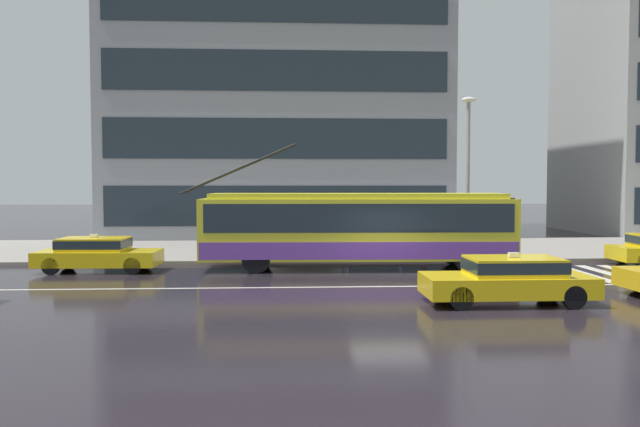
{
  "coord_description": "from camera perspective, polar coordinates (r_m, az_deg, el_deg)",
  "views": [
    {
      "loc": [
        -3.42,
        -20.63,
        3.25
      ],
      "look_at": [
        -2.16,
        3.11,
        2.12
      ],
      "focal_mm": 34.93,
      "sensor_mm": 36.0,
      "label": 1
    }
  ],
  "objects": [
    {
      "name": "ground_plane",
      "position": [
        21.16,
        6.34,
        -6.13
      ],
      "size": [
        160.0,
        160.0,
        0.0
      ],
      "primitive_type": "plane",
      "color": "#262027"
    },
    {
      "name": "sidewalk_slab",
      "position": [
        30.56,
        3.41,
        -3.26
      ],
      "size": [
        80.0,
        10.0,
        0.14
      ],
      "primitive_type": "cube",
      "color": "gray",
      "rests_on": "ground_plane"
    },
    {
      "name": "crosswalk_stripe_edge_near",
      "position": [
        24.25,
        21.09,
        -5.16
      ],
      "size": [
        0.44,
        4.4,
        0.01
      ],
      "primitive_type": "cube",
      "color": "beige",
      "rests_on": "ground_plane"
    },
    {
      "name": "crosswalk_stripe_inner_a",
      "position": [
        24.63,
        23.01,
        -5.07
      ],
      "size": [
        0.44,
        4.4,
        0.01
      ],
      "primitive_type": "cube",
      "color": "beige",
      "rests_on": "ground_plane"
    },
    {
      "name": "crosswalk_stripe_center",
      "position": [
        25.04,
        24.87,
        -4.98
      ],
      "size": [
        0.44,
        4.4,
        0.01
      ],
      "primitive_type": "cube",
      "color": "beige",
      "rests_on": "ground_plane"
    },
    {
      "name": "crosswalk_stripe_inner_b",
      "position": [
        25.47,
        26.66,
        -4.89
      ],
      "size": [
        0.44,
        4.4,
        0.01
      ],
      "primitive_type": "cube",
      "color": "beige",
      "rests_on": "ground_plane"
    },
    {
      "name": "lane_centre_line",
      "position": [
        19.99,
        6.91,
        -6.65
      ],
      "size": [
        72.0,
        0.14,
        0.01
      ],
      "primitive_type": "cube",
      "color": "silver",
      "rests_on": "ground_plane"
    },
    {
      "name": "trolleybus",
      "position": [
        23.81,
        3.44,
        -1.27
      ],
      "size": [
        12.6,
        2.83,
        4.77
      ],
      "color": "yellow",
      "rests_on": "ground_plane"
    },
    {
      "name": "taxi_queued_behind_bus",
      "position": [
        24.54,
        -19.75,
        -3.4
      ],
      "size": [
        4.47,
        1.93,
        1.39
      ],
      "color": "yellow",
      "rests_on": "ground_plane"
    },
    {
      "name": "taxi_oncoming_near",
      "position": [
        17.71,
        16.96,
        -5.66
      ],
      "size": [
        4.52,
        1.84,
        1.39
      ],
      "color": "yellow",
      "rests_on": "ground_plane"
    },
    {
      "name": "bus_shelter",
      "position": [
        27.19,
        -1.65,
        0.26
      ],
      "size": [
        4.11,
        1.51,
        2.66
      ],
      "color": "gray",
      "rests_on": "sidewalk_slab"
    },
    {
      "name": "pedestrian_at_shelter",
      "position": [
        26.74,
        12.28,
        -1.97
      ],
      "size": [
        0.49,
        0.49,
        1.61
      ],
      "color": "#45524E",
      "rests_on": "sidewalk_slab"
    },
    {
      "name": "pedestrian_approaching_curb",
      "position": [
        28.62,
        7.47,
        -0.3
      ],
      "size": [
        1.06,
        1.06,
        2.02
      ],
      "color": "navy",
      "rests_on": "sidewalk_slab"
    },
    {
      "name": "pedestrian_walking_past",
      "position": [
        28.61,
        9.5,
        -0.15
      ],
      "size": [
        1.49,
        1.49,
        2.08
      ],
      "color": "#2A1B2D",
      "rests_on": "sidewalk_slab"
    },
    {
      "name": "street_lamp",
      "position": [
        27.31,
        13.4,
        4.54
      ],
      "size": [
        0.6,
        0.32,
        6.8
      ],
      "color": "gray",
      "rests_on": "sidewalk_slab"
    },
    {
      "name": "office_tower_corner_left",
      "position": [
        42.59,
        -3.84,
        16.31
      ],
      "size": [
        20.43,
        14.13,
        26.51
      ],
      "color": "gray",
      "rests_on": "ground_plane"
    }
  ]
}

